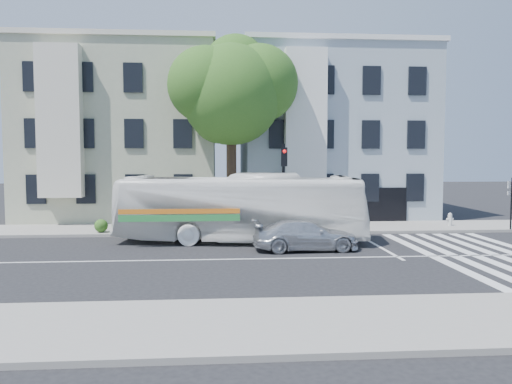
{
  "coord_description": "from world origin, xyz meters",
  "views": [
    {
      "loc": [
        -0.72,
        -19.51,
        4.04
      ],
      "look_at": [
        1.03,
        3.85,
        2.4
      ],
      "focal_mm": 35.0,
      "sensor_mm": 36.0,
      "label": 1
    }
  ],
  "objects": [
    {
      "name": "ground",
      "position": [
        0.0,
        0.0,
        0.0
      ],
      "size": [
        120.0,
        120.0,
        0.0
      ],
      "primitive_type": "plane",
      "color": "black",
      "rests_on": "ground"
    },
    {
      "name": "traffic_signal",
      "position": [
        2.62,
        5.94,
        3.05
      ],
      "size": [
        0.5,
        0.55,
        4.73
      ],
      "rotation": [
        0.0,
        0.0,
        -0.09
      ],
      "color": "black",
      "rests_on": "ground"
    },
    {
      "name": "sedan",
      "position": [
        3.03,
        1.72,
        0.66
      ],
      "size": [
        2.04,
        4.65,
        1.33
      ],
      "primitive_type": "imported",
      "rotation": [
        0.0,
        0.0,
        1.61
      ],
      "color": "silver",
      "rests_on": "ground"
    },
    {
      "name": "sidewalk_near",
      "position": [
        0.0,
        -8.0,
        0.07
      ],
      "size": [
        80.0,
        4.0,
        0.15
      ],
      "primitive_type": "cube",
      "color": "gray",
      "rests_on": "ground"
    },
    {
      "name": "hedge",
      "position": [
        -2.55,
        6.62,
        0.5
      ],
      "size": [
        8.3,
        3.61,
        0.7
      ],
      "primitive_type": null,
      "rotation": [
        0.0,
        0.0,
        -0.34
      ],
      "color": "#2D6320",
      "rests_on": "sidewalk_far"
    },
    {
      "name": "building_left",
      "position": [
        -7.0,
        15.0,
        5.5
      ],
      "size": [
        12.0,
        10.0,
        11.0
      ],
      "primitive_type": "cube",
      "color": "#AEB093",
      "rests_on": "ground"
    },
    {
      "name": "fire_hydrant",
      "position": [
        12.38,
        7.71,
        0.53
      ],
      "size": [
        0.42,
        0.24,
        0.74
      ],
      "rotation": [
        0.0,
        0.0,
        0.2
      ],
      "color": "silver",
      "rests_on": "sidewalk_far"
    },
    {
      "name": "far_sign_pole",
      "position": [
        15.0,
        6.14,
        1.9
      ],
      "size": [
        0.48,
        0.26,
        2.8
      ],
      "rotation": [
        0.0,
        0.0,
        0.41
      ],
      "color": "black",
      "rests_on": "sidewalk_far"
    },
    {
      "name": "bus",
      "position": [
        0.33,
        4.01,
        1.64
      ],
      "size": [
        4.37,
        12.04,
        3.28
      ],
      "primitive_type": "imported",
      "rotation": [
        0.0,
        0.0,
        1.43
      ],
      "color": "white",
      "rests_on": "ground"
    },
    {
      "name": "street_tree",
      "position": [
        0.06,
        8.74,
        7.83
      ],
      "size": [
        7.3,
        5.9,
        11.1
      ],
      "color": "#2D2116",
      "rests_on": "ground"
    },
    {
      "name": "sidewalk_far",
      "position": [
        0.0,
        8.0,
        0.07
      ],
      "size": [
        80.0,
        4.0,
        0.15
      ],
      "primitive_type": "cube",
      "color": "gray",
      "rests_on": "ground"
    },
    {
      "name": "building_right",
      "position": [
        7.0,
        15.0,
        5.5
      ],
      "size": [
        12.0,
        10.0,
        11.0
      ],
      "primitive_type": "cube",
      "color": "#94A6B0",
      "rests_on": "ground"
    }
  ]
}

